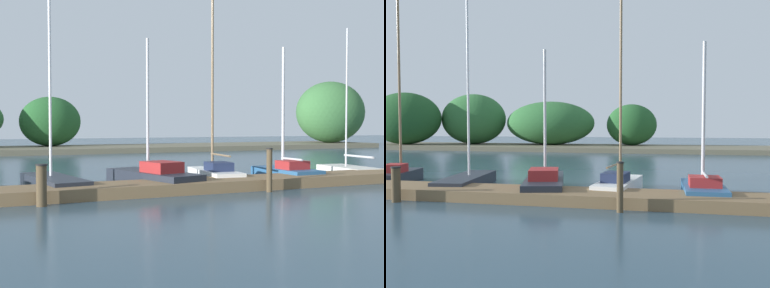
# 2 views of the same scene
# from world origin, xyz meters

# --- Properties ---
(dock_pier) EXTENTS (23.18, 1.80, 0.35)m
(dock_pier) POSITION_xyz_m (0.00, 14.14, 0.17)
(dock_pier) COLOR brown
(dock_pier) RESTS_ON ground
(far_shore) EXTENTS (60.86, 8.00, 6.29)m
(far_shore) POSITION_xyz_m (-1.79, 39.96, 2.44)
(far_shore) COLOR #66604C
(far_shore) RESTS_ON ground
(sailboat_2) EXTENTS (1.67, 4.38, 7.29)m
(sailboat_2) POSITION_xyz_m (-2.91, 16.15, 0.31)
(sailboat_2) COLOR #232833
(sailboat_2) RESTS_ON ground
(sailboat_3) EXTENTS (2.23, 4.53, 5.05)m
(sailboat_3) POSITION_xyz_m (0.30, 15.66, 0.35)
(sailboat_3) COLOR #232833
(sailboat_3) RESTS_ON ground
(sailboat_4) EXTENTS (1.47, 3.73, 7.65)m
(sailboat_4) POSITION_xyz_m (2.89, 16.06, 0.39)
(sailboat_4) COLOR white
(sailboat_4) RESTS_ON ground
(sailboat_5) EXTENTS (1.29, 3.29, 5.07)m
(sailboat_5) POSITION_xyz_m (5.66, 15.55, 0.34)
(sailboat_5) COLOR #285684
(sailboat_5) RESTS_ON ground
(sailboat_6) EXTENTS (1.62, 3.31, 6.19)m
(sailboat_6) POSITION_xyz_m (9.35, 16.32, 0.25)
(sailboat_6) COLOR silver
(sailboat_6) RESTS_ON ground
(mooring_piling_1) EXTENTS (0.31, 0.31, 1.10)m
(mooring_piling_1) POSITION_xyz_m (-3.68, 12.97, 0.56)
(mooring_piling_1) COLOR #4C3D28
(mooring_piling_1) RESTS_ON ground
(mooring_piling_2) EXTENTS (0.21, 0.21, 1.39)m
(mooring_piling_2) POSITION_xyz_m (3.27, 12.95, 0.70)
(mooring_piling_2) COLOR #4C3D28
(mooring_piling_2) RESTS_ON ground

